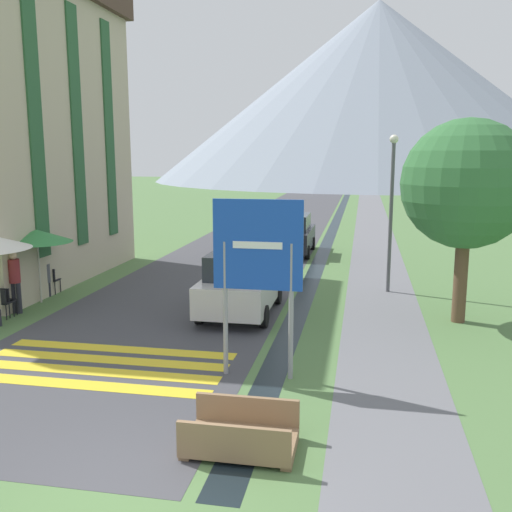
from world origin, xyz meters
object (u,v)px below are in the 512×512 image
at_px(road_sign, 258,262).
at_px(streetlamp, 391,200).
at_px(cafe_umbrella_middle_green, 37,236).
at_px(person_seated_far, 45,275).
at_px(footbridge, 241,436).
at_px(cafe_chair_near_left, 2,301).
at_px(cafe_chair_far_left, 51,278).
at_px(person_standing_terrace, 15,278).
at_px(hotel_building, 8,116).
at_px(parked_car_far, 293,234).
at_px(tree_by_path, 467,185).
at_px(cafe_chair_near_right, 5,299).
at_px(parked_car_near, 241,283).

height_order(road_sign, streetlamp, streetlamp).
xyz_separation_m(cafe_umbrella_middle_green, person_seated_far, (-0.25, 0.72, -1.36)).
distance_m(person_seated_far, streetlamp, 11.36).
bearing_deg(footbridge, cafe_chair_near_left, 144.43).
bearing_deg(person_seated_far, cafe_chair_near_left, -85.72).
relative_size(cafe_chair_far_left, cafe_umbrella_middle_green, 0.38).
height_order(road_sign, footbridge, road_sign).
bearing_deg(road_sign, person_standing_terrace, 156.35).
bearing_deg(road_sign, hotel_building, 143.63).
xyz_separation_m(parked_car_far, person_seated_far, (-6.81, -9.26, -0.21)).
xyz_separation_m(hotel_building, cafe_chair_near_left, (2.63, -4.85, -5.30)).
bearing_deg(parked_car_far, cafe_chair_near_left, -119.30).
height_order(parked_car_far, tree_by_path, tree_by_path).
bearing_deg(cafe_chair_near_right, road_sign, -37.62).
bearing_deg(cafe_chair_near_right, streetlamp, 8.54).
bearing_deg(cafe_chair_near_right, cafe_chair_near_left, -100.51).
height_order(parked_car_near, cafe_chair_near_left, parked_car_near).
bearing_deg(cafe_chair_near_left, streetlamp, 32.19).
height_order(person_standing_terrace, streetlamp, streetlamp).
bearing_deg(cafe_chair_near_left, cafe_chair_near_right, 102.32).
height_order(footbridge, cafe_chair_far_left, cafe_chair_far_left).
bearing_deg(person_standing_terrace, parked_car_near, 10.22).
relative_size(footbridge, parked_car_near, 0.43).
bearing_deg(cafe_umbrella_middle_green, road_sign, -30.91).
bearing_deg(person_seated_far, cafe_chair_near_right, -85.88).
relative_size(hotel_building, cafe_chair_far_left, 12.66).
relative_size(parked_car_far, person_seated_far, 3.26).
bearing_deg(hotel_building, tree_by_path, -10.50).
distance_m(road_sign, cafe_chair_far_left, 9.85).
distance_m(parked_car_near, person_standing_terrace, 6.43).
height_order(cafe_chair_near_right, streetlamp, streetlamp).
bearing_deg(road_sign, person_seated_far, 146.15).
xyz_separation_m(person_standing_terrace, tree_by_path, (12.31, 1.47, 2.68)).
distance_m(cafe_chair_near_left, person_seated_far, 2.55).
relative_size(footbridge, cafe_chair_near_left, 2.00).
xyz_separation_m(parked_car_far, person_standing_terrace, (-6.59, -11.19, 0.13)).
xyz_separation_m(cafe_chair_near_right, person_standing_terrace, (0.05, 0.43, 0.52)).
bearing_deg(tree_by_path, cafe_chair_near_left, -170.46).
xyz_separation_m(parked_car_near, parked_car_far, (0.26, 10.05, -0.00)).
height_order(cafe_umbrella_middle_green, person_seated_far, cafe_umbrella_middle_green).
distance_m(parked_car_near, cafe_chair_near_left, 6.61).
bearing_deg(parked_car_far, cafe_chair_near_right, -119.75).
height_order(parked_car_near, streetlamp, streetlamp).
height_order(cafe_umbrella_middle_green, streetlamp, streetlamp).
bearing_deg(cafe_chair_near_right, hotel_building, 102.38).
distance_m(parked_car_near, tree_by_path, 6.62).
height_order(road_sign, cafe_umbrella_middle_green, road_sign).
bearing_deg(footbridge, streetlamp, 76.42).
xyz_separation_m(parked_car_far, cafe_umbrella_middle_green, (-6.56, -9.98, 1.16)).
xyz_separation_m(road_sign, cafe_umbrella_middle_green, (-7.62, 4.56, -0.34)).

